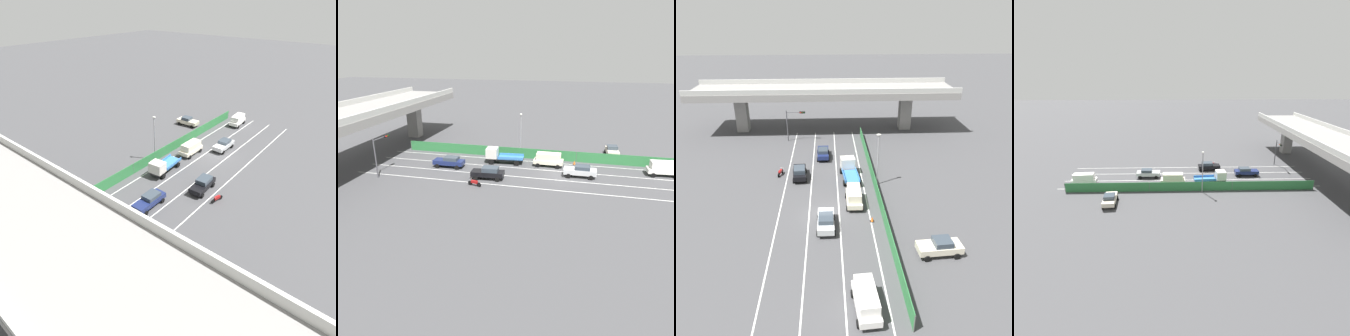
# 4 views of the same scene
# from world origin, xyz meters

# --- Properties ---
(ground_plane) EXTENTS (300.00, 300.00, 0.00)m
(ground_plane) POSITION_xyz_m (0.00, 0.00, 0.00)
(ground_plane) COLOR #424244
(lane_line_left_edge) EXTENTS (0.14, 46.96, 0.01)m
(lane_line_left_edge) POSITION_xyz_m (-5.24, 5.48, 0.00)
(lane_line_left_edge) COLOR silver
(lane_line_left_edge) RESTS_ON ground
(lane_line_mid_left) EXTENTS (0.14, 46.96, 0.01)m
(lane_line_mid_left) POSITION_xyz_m (-1.75, 5.48, 0.00)
(lane_line_mid_left) COLOR silver
(lane_line_mid_left) RESTS_ON ground
(lane_line_mid_right) EXTENTS (0.14, 46.96, 0.01)m
(lane_line_mid_right) POSITION_xyz_m (1.75, 5.48, 0.00)
(lane_line_mid_right) COLOR silver
(lane_line_mid_right) RESTS_ON ground
(lane_line_right_edge) EXTENTS (0.14, 46.96, 0.01)m
(lane_line_right_edge) POSITION_xyz_m (5.24, 5.48, 0.00)
(lane_line_right_edge) COLOR silver
(lane_line_right_edge) RESTS_ON ground
(elevated_overpass) EXTENTS (49.13, 10.10, 8.92)m
(elevated_overpass) POSITION_xyz_m (0.00, 30.96, 7.07)
(elevated_overpass) COLOR gray
(elevated_overpass) RESTS_ON ground
(green_fence) EXTENTS (0.10, 43.06, 1.67)m
(green_fence) POSITION_xyz_m (6.66, 5.48, 0.84)
(green_fence) COLOR #2D753D
(green_fence) RESTS_ON ground
(car_sedan_navy) EXTENTS (1.97, 4.60, 1.64)m
(car_sedan_navy) POSITION_xyz_m (-0.22, 16.82, 0.91)
(car_sedan_navy) COLOR navy
(car_sedan_navy) RESTS_ON ground
(car_van_cream) EXTENTS (2.04, 4.42, 2.06)m
(car_van_cream) POSITION_xyz_m (3.62, 2.36, 1.18)
(car_van_cream) COLOR beige
(car_van_cream) RESTS_ON ground
(car_sedan_silver) EXTENTS (2.00, 4.45, 1.66)m
(car_sedan_silver) POSITION_xyz_m (0.22, -2.47, 0.92)
(car_sedan_silver) COLOR #B7BABC
(car_sedan_silver) RESTS_ON ground
(car_van_white) EXTENTS (2.22, 4.54, 2.09)m
(car_van_white) POSITION_xyz_m (3.35, -13.79, 1.19)
(car_van_white) COLOR silver
(car_van_white) RESTS_ON ground
(car_sedan_black) EXTENTS (2.19, 4.56, 1.72)m
(car_sedan_black) POSITION_xyz_m (-3.45, 9.77, 0.94)
(car_sedan_black) COLOR black
(car_sedan_black) RESTS_ON ground
(flatbed_truck_blue) EXTENTS (2.63, 5.88, 2.37)m
(flatbed_truck_blue) POSITION_xyz_m (3.44, 10.17, 1.23)
(flatbed_truck_blue) COLOR black
(flatbed_truck_blue) RESTS_ON ground
(motorcycle) EXTENTS (0.72, 1.92, 0.93)m
(motorcycle) POSITION_xyz_m (-6.29, 10.83, 0.46)
(motorcycle) COLOR black
(motorcycle) RESTS_ON ground
(parked_sedan_cream) EXTENTS (4.42, 2.29, 1.72)m
(parked_sedan_cream) POSITION_xyz_m (11.18, -7.38, 0.93)
(parked_sedan_cream) COLOR beige
(parked_sedan_cream) RESTS_ON ground
(traffic_light) EXTENTS (3.36, 0.58, 5.57)m
(traffic_light) POSITION_xyz_m (-5.43, 24.72, 3.93)
(traffic_light) COLOR #47474C
(traffic_light) RESTS_ON ground
(street_lamp) EXTENTS (0.60, 0.36, 7.24)m
(street_lamp) POSITION_xyz_m (7.11, 7.37, 4.39)
(street_lamp) COLOR gray
(street_lamp) RESTS_ON ground
(traffic_cone) EXTENTS (0.47, 0.47, 0.61)m
(traffic_cone) POSITION_xyz_m (5.38, -1.48, 0.28)
(traffic_cone) COLOR orange
(traffic_cone) RESTS_ON ground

